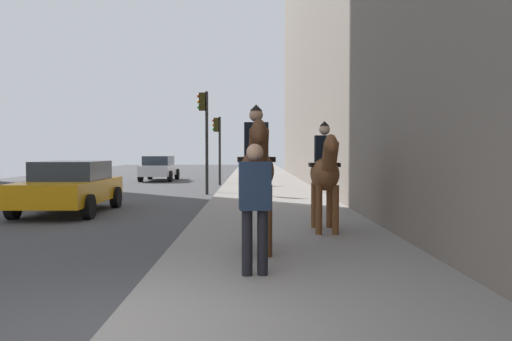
{
  "coord_description": "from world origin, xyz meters",
  "views": [
    {
      "loc": [
        -4.58,
        -1.37,
        1.72
      ],
      "look_at": [
        4.0,
        -1.45,
        1.4
      ],
      "focal_mm": 35.97,
      "sensor_mm": 36.0,
      "label": 1
    }
  ],
  "objects_px": {
    "mounted_horse_near": "(256,169)",
    "traffic_light_far_curb": "(218,139)",
    "traffic_light_near_curb": "(205,126)",
    "mounted_horse_far": "(325,172)",
    "pedestrian_greeting": "(255,200)",
    "car_mid_lane": "(159,168)",
    "car_near_lane": "(70,186)"
  },
  "relations": [
    {
      "from": "mounted_horse_near",
      "to": "pedestrian_greeting",
      "type": "distance_m",
      "value": 1.56
    },
    {
      "from": "mounted_horse_far",
      "to": "pedestrian_greeting",
      "type": "distance_m",
      "value": 3.88
    },
    {
      "from": "mounted_horse_near",
      "to": "traffic_light_far_curb",
      "type": "bearing_deg",
      "value": -176.22
    },
    {
      "from": "pedestrian_greeting",
      "to": "mounted_horse_far",
      "type": "bearing_deg",
      "value": -27.3
    },
    {
      "from": "pedestrian_greeting",
      "to": "traffic_light_near_curb",
      "type": "distance_m",
      "value": 13.94
    },
    {
      "from": "car_near_lane",
      "to": "traffic_light_near_curb",
      "type": "height_order",
      "value": "traffic_light_near_curb"
    },
    {
      "from": "car_mid_lane",
      "to": "traffic_light_far_curb",
      "type": "distance_m",
      "value": 5.71
    },
    {
      "from": "mounted_horse_near",
      "to": "traffic_light_far_curb",
      "type": "relative_size",
      "value": 0.68
    },
    {
      "from": "car_mid_lane",
      "to": "car_near_lane",
      "type": "bearing_deg",
      "value": -178.41
    },
    {
      "from": "pedestrian_greeting",
      "to": "car_near_lane",
      "type": "relative_size",
      "value": 0.39
    },
    {
      "from": "pedestrian_greeting",
      "to": "traffic_light_far_curb",
      "type": "height_order",
      "value": "traffic_light_far_curb"
    },
    {
      "from": "car_mid_lane",
      "to": "traffic_light_near_curb",
      "type": "relative_size",
      "value": 1.03
    },
    {
      "from": "mounted_horse_near",
      "to": "pedestrian_greeting",
      "type": "relative_size",
      "value": 1.38
    },
    {
      "from": "pedestrian_greeting",
      "to": "mounted_horse_near",
      "type": "bearing_deg",
      "value": -7.09
    },
    {
      "from": "mounted_horse_far",
      "to": "traffic_light_near_curb",
      "type": "xyz_separation_m",
      "value": [
        10.11,
        3.32,
        1.4
      ]
    },
    {
      "from": "car_mid_lane",
      "to": "traffic_light_far_curb",
      "type": "relative_size",
      "value": 1.22
    },
    {
      "from": "mounted_horse_near",
      "to": "car_mid_lane",
      "type": "xyz_separation_m",
      "value": [
        21.81,
        5.46,
        -0.69
      ]
    },
    {
      "from": "car_mid_lane",
      "to": "traffic_light_far_curb",
      "type": "xyz_separation_m",
      "value": [
        -4.06,
        -3.69,
        1.57
      ]
    },
    {
      "from": "mounted_horse_near",
      "to": "traffic_light_near_curb",
      "type": "bearing_deg",
      "value": -172.93
    },
    {
      "from": "mounted_horse_far",
      "to": "traffic_light_far_curb",
      "type": "xyz_separation_m",
      "value": [
        15.67,
        3.16,
        1.01
      ]
    },
    {
      "from": "car_near_lane",
      "to": "traffic_light_far_curb",
      "type": "relative_size",
      "value": 1.25
    },
    {
      "from": "mounted_horse_far",
      "to": "car_near_lane",
      "type": "relative_size",
      "value": 0.51
    },
    {
      "from": "traffic_light_far_curb",
      "to": "car_mid_lane",
      "type": "bearing_deg",
      "value": 42.24
    },
    {
      "from": "traffic_light_far_curb",
      "to": "mounted_horse_far",
      "type": "bearing_deg",
      "value": -168.6
    },
    {
      "from": "mounted_horse_near",
      "to": "traffic_light_far_curb",
      "type": "xyz_separation_m",
      "value": [
        17.75,
        1.77,
        0.88
      ]
    },
    {
      "from": "mounted_horse_far",
      "to": "pedestrian_greeting",
      "type": "xyz_separation_m",
      "value": [
        -3.6,
        1.42,
        -0.22
      ]
    },
    {
      "from": "car_near_lane",
      "to": "traffic_light_near_curb",
      "type": "distance_m",
      "value": 7.07
    },
    {
      "from": "car_near_lane",
      "to": "traffic_light_far_curb",
      "type": "height_order",
      "value": "traffic_light_far_curb"
    },
    {
      "from": "car_mid_lane",
      "to": "traffic_light_near_curb",
      "type": "height_order",
      "value": "traffic_light_near_curb"
    },
    {
      "from": "pedestrian_greeting",
      "to": "traffic_light_near_curb",
      "type": "bearing_deg",
      "value": 2.11
    },
    {
      "from": "pedestrian_greeting",
      "to": "car_mid_lane",
      "type": "height_order",
      "value": "pedestrian_greeting"
    },
    {
      "from": "mounted_horse_far",
      "to": "pedestrian_greeting",
      "type": "bearing_deg",
      "value": -20.47
    }
  ]
}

